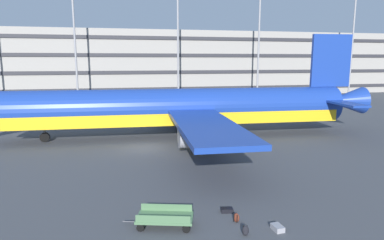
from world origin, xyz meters
The scene contains 12 objects.
ground_plane centered at (0.00, 0.00, 0.00)m, with size 600.00×600.00×0.00m, color #424449.
terminal_structure centered at (0.00, 49.36, 7.03)m, with size 154.06×14.51×14.06m.
airliner centered at (4.03, 3.64, 2.91)m, with size 39.74×32.13×10.35m.
light_mast_center_left centered at (-9.59, 35.22, 11.90)m, with size 1.80×0.50×20.47m.
light_mast_center_right centered at (9.02, 35.22, 12.49)m, with size 1.80×0.50×21.60m.
light_mast_right centered at (25.33, 35.22, 13.56)m, with size 1.80×0.50×23.68m.
light_mast_far_right centered at (46.50, 35.22, 14.78)m, with size 1.80×0.50×26.07m.
suitcase_laid_flat centered at (3.07, -13.96, 0.11)m, with size 0.67×0.45×0.21m.
suitcase_upright centered at (4.75, -16.24, 0.12)m, with size 0.47×0.70×0.24m.
backpack_purple centered at (3.15, -16.38, 0.22)m, with size 0.34×0.28×0.51m.
backpack_orange centered at (3.18, -15.09, 0.22)m, with size 0.37×0.37×0.51m.
baggage_cart centered at (-0.22, -14.78, 0.43)m, with size 3.36×1.94×0.82m.
Camera 1 is at (-2.04, -29.42, 7.61)m, focal length 31.66 mm.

